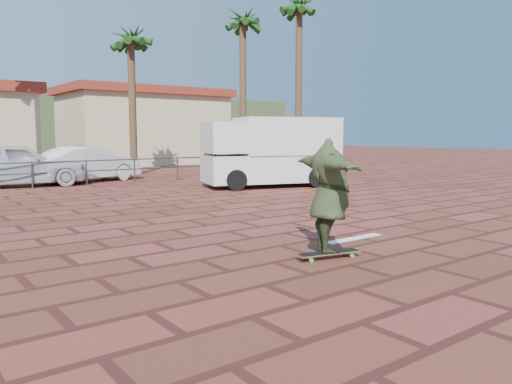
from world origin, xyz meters
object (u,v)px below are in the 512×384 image
Objects in this scene: car_silver at (18,165)px; car_white at (88,164)px; longboard at (329,253)px; skateboarder at (330,196)px; campervan at (271,150)px.

car_silver reaches higher than car_white.
car_silver is (-1.45, 15.01, 0.75)m from longboard.
longboard is at bearing 159.88° from car_white.
car_silver reaches higher than longboard.
campervan is at bearing -11.96° from skateboarder.
campervan reaches higher than car_white.
campervan is at bearing -118.20° from car_silver.
car_white is (1.34, 15.40, 0.65)m from longboard.
campervan reaches higher than longboard.
longboard is 0.23× the size of car_silver.
car_silver is at bearing 82.95° from car_white.
car_silver is (-1.45, 15.01, -0.18)m from skateboarder.
car_silver is at bearing 108.75° from longboard.
longboard is at bearing -67.73° from skateboarder.
car_white is at bearing 17.32° from skateboarder.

